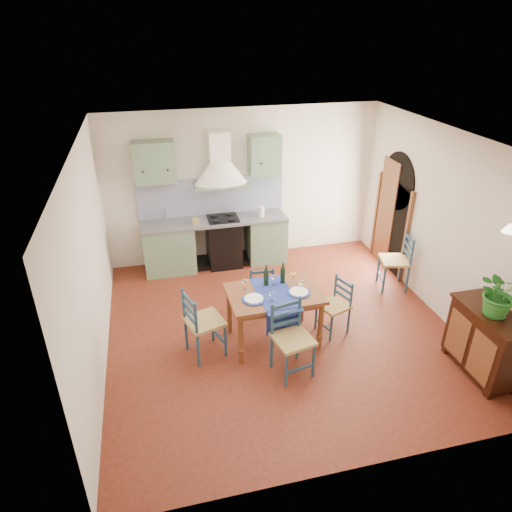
# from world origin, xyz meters

# --- Properties ---
(floor) EXTENTS (5.00, 5.00, 0.00)m
(floor) POSITION_xyz_m (0.00, 0.00, 0.00)
(floor) COLOR #4E1A10
(floor) RESTS_ON ground
(back_wall) EXTENTS (5.00, 0.96, 2.80)m
(back_wall) POSITION_xyz_m (-0.47, 2.29, 1.05)
(back_wall) COLOR beige
(back_wall) RESTS_ON ground
(right_wall) EXTENTS (0.26, 5.00, 2.80)m
(right_wall) POSITION_xyz_m (2.50, 0.28, 1.34)
(right_wall) COLOR beige
(right_wall) RESTS_ON ground
(left_wall) EXTENTS (0.04, 5.00, 2.80)m
(left_wall) POSITION_xyz_m (-2.50, 0.00, 1.40)
(left_wall) COLOR beige
(left_wall) RESTS_ON ground
(ceiling) EXTENTS (5.00, 5.00, 0.01)m
(ceiling) POSITION_xyz_m (0.00, 0.00, 2.80)
(ceiling) COLOR silver
(ceiling) RESTS_ON back_wall
(dining_table) EXTENTS (1.30, 0.98, 1.13)m
(dining_table) POSITION_xyz_m (-0.17, -0.25, 0.72)
(dining_table) COLOR brown
(dining_table) RESTS_ON ground
(chair_near) EXTENTS (0.55, 0.55, 1.00)m
(chair_near) POSITION_xyz_m (-0.13, -0.91, 0.51)
(chair_near) COLOR navy
(chair_near) RESTS_ON ground
(chair_far) EXTENTS (0.44, 0.44, 0.84)m
(chair_far) POSITION_xyz_m (-0.17, 0.51, 0.44)
(chair_far) COLOR navy
(chair_far) RESTS_ON ground
(chair_left) EXTENTS (0.59, 0.59, 1.01)m
(chair_left) POSITION_xyz_m (-1.19, -0.31, 0.52)
(chair_left) COLOR navy
(chair_left) RESTS_ON ground
(chair_right) EXTENTS (0.50, 0.50, 0.84)m
(chair_right) POSITION_xyz_m (0.75, -0.23, 0.43)
(chair_right) COLOR navy
(chair_right) RESTS_ON ground
(chair_spare) EXTENTS (0.55, 0.55, 0.98)m
(chair_spare) POSITION_xyz_m (2.23, 0.68, 0.51)
(chair_spare) COLOR navy
(chair_spare) RESTS_ON ground
(sideboard) EXTENTS (0.50, 1.05, 0.94)m
(sideboard) POSITION_xyz_m (2.26, -1.52, 0.51)
(sideboard) COLOR black
(sideboard) RESTS_ON ground
(potted_plant) EXTENTS (0.61, 0.55, 0.60)m
(potted_plant) POSITION_xyz_m (2.25, -1.56, 1.24)
(potted_plant) COLOR #236C22
(potted_plant) RESTS_ON sideboard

